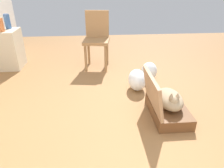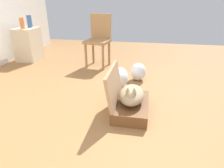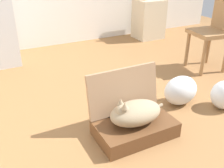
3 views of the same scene
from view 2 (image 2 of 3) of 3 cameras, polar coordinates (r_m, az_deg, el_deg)
ground_plane at (r=2.51m, az=-5.19°, el=-5.51°), size 7.68×7.68×0.00m
suitcase_base at (r=2.30m, az=5.59°, el=-6.57°), size 0.65×0.39×0.13m
suitcase_lid at (r=2.20m, az=0.58°, el=-0.28°), size 0.65×0.10×0.39m
cat at (r=2.21m, az=5.72°, el=-3.14°), size 0.52×0.28×0.23m
plastic_bag_white at (r=2.89m, az=2.23°, el=1.90°), size 0.35×0.25×0.30m
plastic_bag_clear at (r=3.16m, az=7.63°, el=3.56°), size 0.25×0.24×0.28m
side_table at (r=4.53m, az=-23.18°, el=10.55°), size 0.47×0.40×0.66m
vase_tall at (r=4.36m, az=-24.76°, el=15.77°), size 0.08×0.08×0.21m
vase_short at (r=4.54m, az=-22.92°, el=16.47°), size 0.10×0.10×0.24m
chair at (r=3.78m, az=-3.87°, el=13.17°), size 0.47×0.48×0.96m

